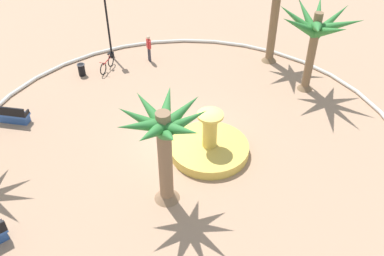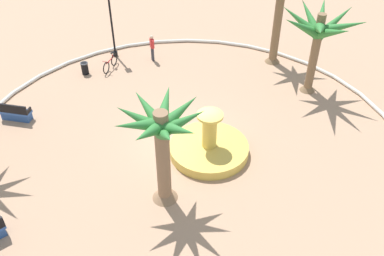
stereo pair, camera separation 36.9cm
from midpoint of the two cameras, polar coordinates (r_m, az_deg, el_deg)
ground_plane at (r=20.02m, az=-0.42°, el=-1.82°), size 80.00×80.00×0.00m
plaza_curb at (r=19.95m, az=-0.42°, el=-1.60°), size 20.72×20.72×0.20m
fountain at (r=19.22m, az=2.85°, el=-2.65°), size 3.60×3.60×2.19m
palm_tree_near_fountain at (r=15.19m, az=-3.45°, el=-0.92°), size 3.52×3.46×4.55m
palm_tree_by_curb at (r=22.80m, az=17.20°, el=12.36°), size 4.31×4.34×4.72m
bench_west at (r=22.87m, az=-22.24°, el=1.80°), size 1.61×1.31×1.00m
lamppost at (r=26.16m, az=-10.50°, el=14.67°), size 0.32×0.32×4.56m
trash_bin at (r=25.59m, az=-13.85°, el=7.86°), size 0.46×0.46×0.73m
bicycle_red_frame at (r=25.75m, az=-10.55°, el=8.56°), size 1.17×1.34×0.94m
person_cyclist_helmet at (r=26.10m, az=-4.98°, el=10.88°), size 0.22×0.53×1.66m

